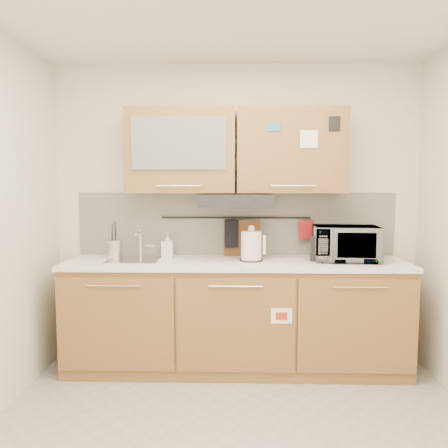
{
  "coord_description": "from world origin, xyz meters",
  "views": [
    {
      "loc": [
        -0.01,
        -2.39,
        1.55
      ],
      "look_at": [
        -0.09,
        1.05,
        1.24
      ],
      "focal_mm": 35.0,
      "sensor_mm": 36.0,
      "label": 1
    }
  ],
  "objects": [
    {
      "name": "wall_back",
      "position": [
        0.0,
        1.5,
        1.3
      ],
      "size": [
        3.2,
        0.0,
        3.2
      ],
      "primitive_type": "plane",
      "rotation": [
        1.57,
        0.0,
        0.0
      ],
      "color": "silver",
      "rests_on": "ground"
    },
    {
      "name": "base_cabinet",
      "position": [
        0.0,
        1.19,
        0.41
      ],
      "size": [
        2.8,
        0.64,
        0.88
      ],
      "color": "olive",
      "rests_on": "floor"
    },
    {
      "name": "countertop",
      "position": [
        0.0,
        1.19,
        0.9
      ],
      "size": [
        2.82,
        0.62,
        0.04
      ],
      "primitive_type": "cube",
      "color": "white",
      "rests_on": "base_cabinet"
    },
    {
      "name": "backsplash",
      "position": [
        0.0,
        1.49,
        1.2
      ],
      "size": [
        2.8,
        0.02,
        0.56
      ],
      "primitive_type": "cube",
      "color": "silver",
      "rests_on": "countertop"
    },
    {
      "name": "upper_cabinets",
      "position": [
        -0.0,
        1.32,
        1.83
      ],
      "size": [
        1.82,
        0.37,
        0.7
      ],
      "color": "olive",
      "rests_on": "wall_back"
    },
    {
      "name": "range_hood",
      "position": [
        0.0,
        1.25,
        1.42
      ],
      "size": [
        0.6,
        0.46,
        0.1
      ],
      "primitive_type": "cube",
      "color": "black",
      "rests_on": "upper_cabinets"
    },
    {
      "name": "sink",
      "position": [
        -0.85,
        1.21,
        0.92
      ],
      "size": [
        0.42,
        0.4,
        0.26
      ],
      "color": "silver",
      "rests_on": "countertop"
    },
    {
      "name": "utensil_rail",
      "position": [
        0.0,
        1.45,
        1.26
      ],
      "size": [
        1.3,
        0.02,
        0.02
      ],
      "primitive_type": "cylinder",
      "rotation": [
        0.0,
        1.57,
        0.0
      ],
      "color": "black",
      "rests_on": "backsplash"
    },
    {
      "name": "utensil_crock",
      "position": [
        -1.03,
        1.28,
        1.0
      ],
      "size": [
        0.15,
        0.15,
        0.32
      ],
      "rotation": [
        0.0,
        0.0,
        -0.19
      ],
      "color": "#B6B6BB",
      "rests_on": "countertop"
    },
    {
      "name": "kettle",
      "position": [
        0.13,
        1.19,
        1.04
      ],
      "size": [
        0.21,
        0.19,
        0.3
      ],
      "rotation": [
        0.0,
        0.0,
        0.06
      ],
      "color": "white",
      "rests_on": "countertop"
    },
    {
      "name": "toaster",
      "position": [
        0.77,
        1.21,
        1.03
      ],
      "size": [
        0.31,
        0.24,
        0.21
      ],
      "rotation": [
        0.0,
        0.0,
        -0.28
      ],
      "color": "black",
      "rests_on": "countertop"
    },
    {
      "name": "microwave",
      "position": [
        0.91,
        1.22,
        1.06
      ],
      "size": [
        0.55,
        0.39,
        0.29
      ],
      "primitive_type": "imported",
      "rotation": [
        0.0,
        0.0,
        -0.07
      ],
      "color": "#999999",
      "rests_on": "countertop"
    },
    {
      "name": "soap_bottle",
      "position": [
        -0.59,
        1.36,
        1.03
      ],
      "size": [
        0.1,
        0.1,
        0.21
      ],
      "primitive_type": "imported",
      "rotation": [
        0.0,
        0.0,
        -0.04
      ],
      "color": "#999999",
      "rests_on": "countertop"
    },
    {
      "name": "cutting_board",
      "position": [
        0.06,
        1.44,
        1.05
      ],
      "size": [
        0.31,
        0.07,
        0.39
      ],
      "primitive_type": "cube",
      "rotation": [
        0.0,
        0.0,
        -0.16
      ],
      "color": "brown",
      "rests_on": "utensil_rail"
    },
    {
      "name": "oven_mitt",
      "position": [
        -0.01,
        1.44,
        1.13
      ],
      "size": [
        0.13,
        0.08,
        0.22
      ],
      "primitive_type": "cube",
      "rotation": [
        0.0,
        0.0,
        0.37
      ],
      "color": "navy",
      "rests_on": "utensil_rail"
    },
    {
      "name": "dark_pouch",
      "position": [
        -0.02,
        1.44,
        1.12
      ],
      "size": [
        0.16,
        0.1,
        0.24
      ],
      "primitive_type": "cube",
      "rotation": [
        0.0,
        0.0,
        0.36
      ],
      "color": "black",
      "rests_on": "utensil_rail"
    },
    {
      "name": "pot_holder",
      "position": [
        0.62,
        1.44,
        1.16
      ],
      "size": [
        0.13,
        0.07,
        0.17
      ],
      "primitive_type": "cube",
      "rotation": [
        0.0,
        0.0,
        0.38
      ],
      "color": "#B31721",
      "rests_on": "utensil_rail"
    }
  ]
}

